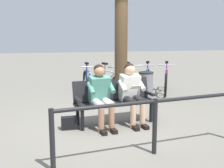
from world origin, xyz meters
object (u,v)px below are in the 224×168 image
at_px(bench, 114,98).
at_px(bicycle_purple, 129,82).
at_px(bicycle_red, 147,81).
at_px(handbag, 69,123).
at_px(tree_trunk, 121,43).
at_px(person_reading, 132,91).
at_px(bicycle_black, 166,81).
at_px(bicycle_blue, 108,83).
at_px(bicycle_silver, 88,83).
at_px(litter_bin, 146,86).
at_px(person_companion, 101,93).

height_order(bench, bicycle_purple, bicycle_purple).
relative_size(bicycle_red, bicycle_purple, 0.94).
height_order(handbag, tree_trunk, tree_trunk).
bearing_deg(person_reading, bicycle_red, -124.16).
distance_m(handbag, bicycle_black, 4.04).
bearing_deg(bicycle_blue, bench, -27.67).
distance_m(bench, bicycle_silver, 2.58).
distance_m(person_reading, tree_trunk, 1.80).
height_order(bench, bicycle_black, bicycle_black).
distance_m(bicycle_blue, bicycle_silver, 0.58).
bearing_deg(bicycle_blue, bicycle_purple, 79.73).
height_order(tree_trunk, litter_bin, tree_trunk).
height_order(tree_trunk, bicycle_black, tree_trunk).
bearing_deg(litter_bin, person_companion, 50.55).
xyz_separation_m(bicycle_purple, bicycle_silver, (1.21, -0.05, 0.00)).
relative_size(bench, bicycle_purple, 0.99).
distance_m(tree_trunk, bicycle_silver, 1.75).
bearing_deg(person_companion, litter_bin, -139.00).
xyz_separation_m(bench, bicycle_black, (-2.12, -2.44, -0.15)).
distance_m(person_companion, bicycle_black, 3.60).
distance_m(bench, bicycle_blue, 2.44).
bearing_deg(bicycle_silver, handbag, -15.90).
bearing_deg(litter_bin, bicycle_red, -110.17).
bearing_deg(handbag, bench, -165.48).
distance_m(litter_bin, bicycle_silver, 1.71).
bearing_deg(person_reading, bicycle_silver, -88.10).
xyz_separation_m(litter_bin, bicycle_purple, (0.20, -0.90, -0.03)).
distance_m(bench, litter_bin, 2.03).
relative_size(person_reading, bicycle_purple, 0.72).
relative_size(person_companion, bicycle_silver, 0.71).
bearing_deg(bicycle_silver, bench, 2.66).
bearing_deg(handbag, bicycle_black, -138.50).
distance_m(bicycle_black, bicycle_red, 0.57).
height_order(person_companion, bicycle_blue, person_companion).
distance_m(bench, person_reading, 0.39).
height_order(person_companion, bicycle_purple, person_companion).
bearing_deg(bicycle_black, bicycle_blue, -65.83).
bearing_deg(tree_trunk, person_reading, 84.15).
bearing_deg(bicycle_blue, tree_trunk, -10.48).
height_order(person_reading, bicycle_blue, person_reading).
height_order(bench, handbag, bench).
height_order(person_companion, bicycle_red, person_companion).
distance_m(handbag, bicycle_silver, 2.90).
xyz_separation_m(person_reading, bicycle_blue, (-0.01, -2.52, -0.31)).
xyz_separation_m(person_reading, bicycle_red, (-1.22, -2.67, -0.31)).
relative_size(litter_bin, bicycle_red, 0.49).
height_order(litter_bin, bicycle_black, bicycle_black).
relative_size(bench, handbag, 5.52).
bearing_deg(handbag, bicycle_silver, -104.04).
relative_size(tree_trunk, litter_bin, 3.94).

